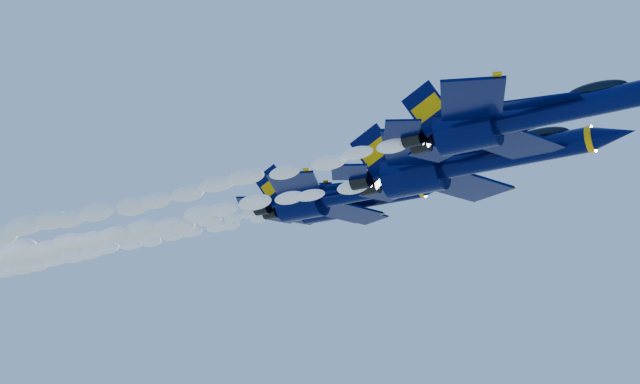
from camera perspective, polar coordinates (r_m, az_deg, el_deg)
The scene contains 8 objects.
jet_lead at distance 53.24m, azimuth 12.83°, elevation 4.71°, with size 16.84×13.81×6.26m.
smoke_trail_jet_lead at distance 72.59m, azimuth -16.63°, elevation -1.80°, with size 60.97×2.28×2.05m, color white.
jet_second at distance 61.02m, azimuth 9.42°, elevation 1.93°, with size 19.46×15.96×7.23m.
smoke_trail_jet_second at distance 82.07m, azimuth -16.70°, elevation -3.36°, with size 60.97×2.64×2.37m, color white.
jet_third at distance 76.46m, azimuth 1.27°, elevation -0.18°, with size 18.82×15.44×6.99m.
smoke_trail_jet_third at distance 100.01m, azimuth -18.46°, elevation -4.04°, with size 60.97×2.55×2.29m, color white.
jet_fourth at distance 83.32m, azimuth 2.09°, elevation -0.61°, with size 16.90×13.87×6.28m.
smoke_trail_jet_fourth at distance 105.55m, azimuth -16.29°, elevation -4.10°, with size 60.97×2.29×2.06m, color white.
Camera 1 is at (29.09, -60.07, 130.29)m, focal length 50.00 mm.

